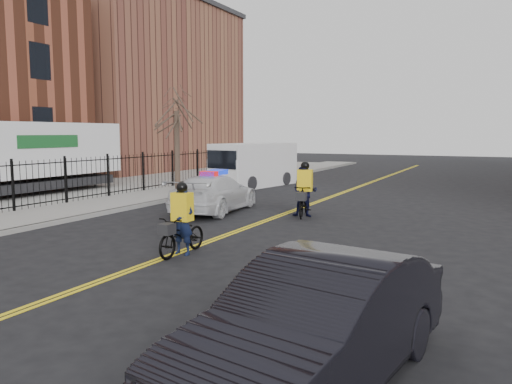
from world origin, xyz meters
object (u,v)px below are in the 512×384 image
at_px(police_cruiser, 214,193).
at_px(cargo_van, 253,165).
at_px(cyclist_far, 305,195).
at_px(dark_sedan, 318,324).
at_px(cyclist_near, 182,229).
at_px(semi_trailer, 17,154).

xyz_separation_m(police_cruiser, cargo_van, (-2.88, 8.95, 0.47)).
bearing_deg(police_cruiser, cargo_van, -79.24).
bearing_deg(cyclist_far, dark_sedan, -80.63).
distance_m(cargo_van, cyclist_near, 16.25).
bearing_deg(cyclist_near, cyclist_far, 83.69).
bearing_deg(police_cruiser, dark_sedan, 119.43).
relative_size(cargo_van, semi_trailer, 0.53).
bearing_deg(cyclist_far, police_cruiser, 174.82).
distance_m(police_cruiser, cyclist_near, 6.87).
relative_size(police_cruiser, cyclist_far, 2.49).
xyz_separation_m(semi_trailer, cyclist_near, (13.73, -6.05, -1.38)).
height_order(cargo_van, cyclist_near, cargo_van).
relative_size(semi_trailer, cyclist_far, 5.51).
height_order(dark_sedan, cargo_van, cargo_van).
height_order(dark_sedan, cyclist_near, cyclist_near).
bearing_deg(dark_sedan, semi_trailer, 158.96).
bearing_deg(dark_sedan, cyclist_near, 146.55).
height_order(cargo_van, cyclist_far, cargo_van).
xyz_separation_m(semi_trailer, cyclist_far, (14.44, 0.65, -1.22)).
height_order(police_cruiser, cargo_van, cargo_van).
relative_size(dark_sedan, semi_trailer, 0.41).
bearing_deg(cyclist_near, police_cruiser, 114.31).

